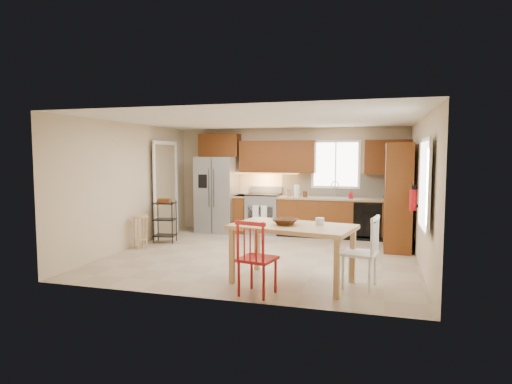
{
  "coord_description": "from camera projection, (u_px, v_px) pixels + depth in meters",
  "views": [
    {
      "loc": [
        2.02,
        -7.56,
        1.87
      ],
      "look_at": [
        -0.23,
        0.4,
        1.15
      ],
      "focal_mm": 30.0,
      "sensor_mm": 36.0,
      "label": 1
    }
  ],
  "objects": [
    {
      "name": "floor",
      "position": [
        262.0,
        256.0,
        7.95
      ],
      "size": [
        5.5,
        5.5,
        0.0
      ],
      "primitive_type": "plane",
      "color": "tan",
      "rests_on": "ground"
    },
    {
      "name": "ceiling",
      "position": [
        262.0,
        120.0,
        7.74
      ],
      "size": [
        5.5,
        5.0,
        0.02
      ],
      "primitive_type": "cube",
      "color": "silver",
      "rests_on": "ground"
    },
    {
      "name": "wall_back",
      "position": [
        289.0,
        181.0,
        10.24
      ],
      "size": [
        5.5,
        0.02,
        2.5
      ],
      "primitive_type": "cube",
      "color": "#CCB793",
      "rests_on": "ground"
    },
    {
      "name": "wall_front",
      "position": [
        212.0,
        204.0,
        5.45
      ],
      "size": [
        5.5,
        0.02,
        2.5
      ],
      "primitive_type": "cube",
      "color": "#CCB793",
      "rests_on": "ground"
    },
    {
      "name": "wall_left",
      "position": [
        130.0,
        186.0,
        8.59
      ],
      "size": [
        0.02,
        5.0,
        2.5
      ],
      "primitive_type": "cube",
      "color": "#CCB793",
      "rests_on": "ground"
    },
    {
      "name": "wall_right",
      "position": [
        422.0,
        192.0,
        7.1
      ],
      "size": [
        0.02,
        5.0,
        2.5
      ],
      "primitive_type": "cube",
      "color": "#CCB793",
      "rests_on": "ground"
    },
    {
      "name": "refrigerator",
      "position": [
        217.0,
        194.0,
        10.37
      ],
      "size": [
        0.92,
        0.75,
        1.82
      ],
      "primitive_type": "cube",
      "color": "gray",
      "rests_on": "floor"
    },
    {
      "name": "range_stove",
      "position": [
        264.0,
        214.0,
        10.16
      ],
      "size": [
        0.76,
        0.63,
        0.92
      ],
      "primitive_type": "cube",
      "color": "gray",
      "rests_on": "floor"
    },
    {
      "name": "base_cabinet_narrow",
      "position": [
        242.0,
        214.0,
        10.32
      ],
      "size": [
        0.3,
        0.6,
        0.9
      ],
      "primitive_type": "cube",
      "color": "brown",
      "rests_on": "floor"
    },
    {
      "name": "base_cabinet_run",
      "position": [
        342.0,
        218.0,
        9.67
      ],
      "size": [
        2.92,
        0.6,
        0.9
      ],
      "primitive_type": "cube",
      "color": "brown",
      "rests_on": "floor"
    },
    {
      "name": "dishwasher",
      "position": [
        367.0,
        221.0,
        9.24
      ],
      "size": [
        0.6,
        0.02,
        0.78
      ],
      "primitive_type": "cube",
      "color": "black",
      "rests_on": "floor"
    },
    {
      "name": "backsplash",
      "position": [
        344.0,
        185.0,
        9.88
      ],
      "size": [
        2.92,
        0.03,
        0.55
      ],
      "primitive_type": "cube",
      "color": "beige",
      "rests_on": "wall_back"
    },
    {
      "name": "upper_over_fridge",
      "position": [
        220.0,
        145.0,
        10.46
      ],
      "size": [
        1.0,
        0.35,
        0.55
      ],
      "primitive_type": "cube",
      "color": "#55280E",
      "rests_on": "wall_back"
    },
    {
      "name": "upper_left_block",
      "position": [
        277.0,
        157.0,
        10.09
      ],
      "size": [
        1.8,
        0.35,
        0.75
      ],
      "primitive_type": "cube",
      "color": "#55280E",
      "rests_on": "wall_back"
    },
    {
      "name": "upper_right_block",
      "position": [
        388.0,
        157.0,
        9.41
      ],
      "size": [
        1.0,
        0.35,
        0.75
      ],
      "primitive_type": "cube",
      "color": "#55280E",
      "rests_on": "wall_back"
    },
    {
      "name": "window_back",
      "position": [
        336.0,
        164.0,
        9.89
      ],
      "size": [
        1.12,
        0.04,
        1.12
      ],
      "primitive_type": "cube",
      "color": "white",
      "rests_on": "wall_back"
    },
    {
      "name": "sink",
      "position": [
        334.0,
        199.0,
        9.69
      ],
      "size": [
        0.62,
        0.46,
        0.16
      ],
      "primitive_type": "cube",
      "color": "gray",
      "rests_on": "base_cabinet_run"
    },
    {
      "name": "undercab_glow",
      "position": [
        265.0,
        173.0,
        10.18
      ],
      "size": [
        1.6,
        0.3,
        0.01
      ],
      "primitive_type": "cube",
      "color": "#FFBF66",
      "rests_on": "wall_back"
    },
    {
      "name": "soap_bottle",
      "position": [
        351.0,
        194.0,
        9.48
      ],
      "size": [
        0.09,
        0.09,
        0.19
      ],
      "primitive_type": "imported",
      "color": "#AD0C13",
      "rests_on": "base_cabinet_run"
    },
    {
      "name": "paper_towel",
      "position": [
        297.0,
        191.0,
        9.86
      ],
      "size": [
        0.12,
        0.12,
        0.28
      ],
      "primitive_type": "cylinder",
      "color": "white",
      "rests_on": "base_cabinet_run"
    },
    {
      "name": "canister_steel",
      "position": [
        288.0,
        193.0,
        9.92
      ],
      "size": [
        0.11,
        0.11,
        0.18
      ],
      "primitive_type": "cylinder",
      "color": "gray",
      "rests_on": "base_cabinet_run"
    },
    {
      "name": "canister_wood",
      "position": [
        305.0,
        194.0,
        9.78
      ],
      "size": [
        0.1,
        0.1,
        0.14
      ],
      "primitive_type": "cylinder",
      "color": "#4E2C14",
      "rests_on": "base_cabinet_run"
    },
    {
      "name": "pantry",
      "position": [
        398.0,
        197.0,
        8.35
      ],
      "size": [
        0.5,
        0.95,
        2.1
      ],
      "primitive_type": "cube",
      "color": "brown",
      "rests_on": "floor"
    },
    {
      "name": "fire_extinguisher",
      "position": [
        413.0,
        200.0,
        7.29
      ],
      "size": [
        0.12,
        0.12,
        0.36
      ],
      "primitive_type": "cylinder",
      "color": "#AD0C13",
      "rests_on": "wall_right"
    },
    {
      "name": "window_right",
      "position": [
        425.0,
        185.0,
        6.0
      ],
      "size": [
        0.04,
        1.02,
        1.32
      ],
      "primitive_type": "cube",
      "color": "white",
      "rests_on": "wall_right"
    },
    {
      "name": "doorway",
      "position": [
        165.0,
        191.0,
        9.83
      ],
      "size": [
        0.04,
        0.95,
        2.1
      ],
      "primitive_type": "cube",
      "color": "#8C7A59",
      "rests_on": "wall_left"
    },
    {
      "name": "dining_table",
      "position": [
        292.0,
        254.0,
        6.23
      ],
      "size": [
        1.88,
        1.29,
        0.84
      ],
      "primitive_type": null,
      "rotation": [
        0.0,
        0.0,
        -0.2
      ],
      "color": "tan",
      "rests_on": "floor"
    },
    {
      "name": "chair_red",
      "position": [
        257.0,
        257.0,
        5.7
      ],
      "size": [
        0.56,
        0.56,
        1.01
      ],
      "primitive_type": null,
      "rotation": [
        0.0,
        0.0,
        -0.2
      ],
      "color": "#AF1B1B",
      "rests_on": "floor"
    },
    {
      "name": "chair_white",
      "position": [
        360.0,
        252.0,
        6.02
      ],
      "size": [
        0.56,
        0.56,
        1.01
      ],
      "primitive_type": null,
      "rotation": [
        0.0,
        0.0,
        1.37
      ],
      "color": "white",
      "rests_on": "floor"
    },
    {
      "name": "table_bowl",
      "position": [
        285.0,
        225.0,
        6.23
      ],
      "size": [
        0.41,
        0.41,
        0.09
      ],
      "primitive_type": "imported",
      "rotation": [
        0.0,
        0.0,
        -0.2
      ],
      "color": "#4E2C14",
      "rests_on": "dining_table"
    },
    {
      "name": "table_jar",
      "position": [
        320.0,
        223.0,
        6.19
      ],
      "size": [
        0.16,
        0.16,
        0.16
      ],
      "primitive_type": "cylinder",
      "rotation": [
        0.0,
        0.0,
        -0.2
      ],
      "color": "white",
      "rests_on": "dining_table"
    },
    {
      "name": "bar_stool",
      "position": [
        140.0,
        232.0,
        8.53
      ],
      "size": [
        0.42,
        0.42,
        0.66
      ],
      "primitive_type": null,
      "rotation": [
        0.0,
        0.0,
        -0.38
      ],
      "color": "tan",
      "rests_on": "floor"
    },
    {
      "name": "utility_cart",
      "position": [
        165.0,
        222.0,
        9.12
      ],
      "size": [
        0.5,
        0.42,
        0.89
      ],
      "primitive_type": null,
      "rotation": [
        0.0,
        0.0,
        0.18
      ],
      "color": "black",
      "rests_on": "floor"
    }
  ]
}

